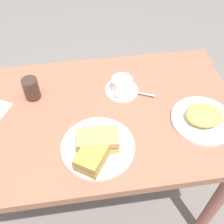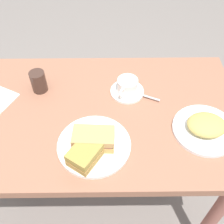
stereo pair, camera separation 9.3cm
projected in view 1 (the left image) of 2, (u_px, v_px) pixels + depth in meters
ground_plane at (96, 197)px, 1.67m from camera, size 6.00×6.00×0.00m
dining_table at (89, 131)px, 1.17m from camera, size 1.23×0.68×0.77m
sandwich_plate at (99, 147)px, 0.98m from camera, size 0.26×0.26×0.01m
sandwich_front at (99, 140)px, 0.95m from camera, size 0.15×0.09×0.06m
sandwich_back at (96, 153)px, 0.92m from camera, size 0.15×0.17×0.06m
coffee_saucer at (123, 90)px, 1.17m from camera, size 0.14×0.14×0.01m
coffee_cup at (123, 84)px, 1.14m from camera, size 0.09×0.10×0.06m
spoon at (141, 93)px, 1.15m from camera, size 0.09×0.05×0.01m
side_plate at (203, 120)px, 1.06m from camera, size 0.24×0.24×0.01m
side_food_pile at (205, 115)px, 1.03m from camera, size 0.14×0.12×0.04m
drinking_glass at (32, 89)px, 1.11m from camera, size 0.06×0.06×0.09m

